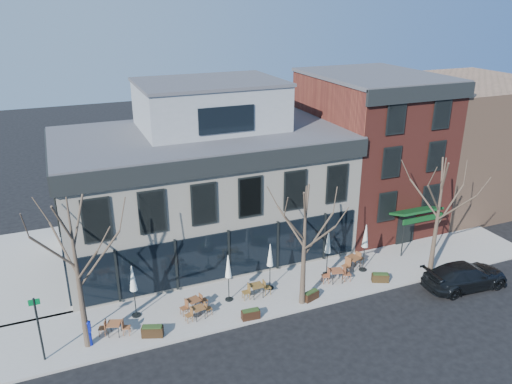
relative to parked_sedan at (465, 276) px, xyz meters
name	(u,v)px	position (x,y,z in m)	size (l,w,h in m)	color
ground	(229,281)	(-12.84, 5.92, -0.77)	(120.00, 120.00, 0.00)	black
sidewalk_front	(292,287)	(-9.59, 3.77, -0.70)	(33.50, 4.70, 0.15)	gray
sidewalk_side	(30,270)	(-24.09, 11.92, -0.70)	(4.50, 12.00, 0.15)	gray
corner_building	(203,182)	(-12.76, 10.99, 3.95)	(18.39, 10.39, 11.10)	silver
red_brick_building	(369,149)	(0.16, 10.90, 4.87)	(8.20, 11.78, 11.18)	maroon
bg_building	(462,140)	(10.16, 11.92, 4.23)	(12.00, 12.00, 10.00)	#8C664C
tree_corner	(78,273)	(-21.32, 2.72, 3.48)	(3.93, 3.98, 7.92)	#382B21
tree_mid	(304,245)	(-9.83, 2.02, 3.02)	(3.50, 3.55, 7.04)	#382B21
tree_right	(438,215)	(-0.82, 2.02, 3.25)	(3.72, 3.77, 7.48)	#382B21
sign_pole	(39,326)	(-23.34, 2.42, 1.30)	(0.50, 0.10, 3.40)	black
parked_sedan	(465,276)	(0.00, 0.00, 0.00)	(2.16, 5.31, 1.54)	black
call_box	(89,332)	(-21.22, 2.70, 0.16)	(0.29, 0.29, 1.48)	#0C1AA0
cafe_set_0	(114,327)	(-19.98, 3.08, -0.18)	(1.66, 0.93, 0.86)	brown
cafe_set_1	(194,304)	(-15.68, 3.56, -0.17)	(1.71, 0.84, 0.88)	brown
cafe_set_2	(199,312)	(-15.63, 2.80, -0.20)	(1.58, 0.72, 0.81)	brown
cafe_set_3	(257,289)	(-11.98, 3.56, -0.14)	(1.76, 0.72, 0.93)	brown
cafe_set_4	(336,275)	(-6.92, 3.21, -0.13)	(1.87, 0.87, 0.96)	brown
cafe_set_5	(353,262)	(-5.17, 4.12, -0.09)	(1.98, 1.14, 1.02)	brown
umbrella_0	(133,281)	(-18.70, 4.29, 1.55)	(0.49, 0.49, 3.07)	black
umbrella_1	(228,269)	(-13.56, 3.83, 1.40)	(0.46, 0.46, 2.86)	black
umbrella_2	(270,257)	(-10.91, 4.08, 1.44)	(0.47, 0.47, 2.91)	black
umbrella_3	(328,245)	(-7.03, 4.18, 1.46)	(0.47, 0.47, 2.95)	black
umbrella_4	(365,238)	(-4.64, 3.77, 1.61)	(0.50, 0.50, 3.16)	black
planter_0	(152,331)	(-18.23, 2.23, -0.32)	(1.17, 0.78, 0.61)	black
planter_1	(251,314)	(-13.07, 1.72, -0.35)	(1.02, 0.47, 0.55)	black
planter_2	(311,295)	(-9.22, 2.10, -0.35)	(1.03, 0.66, 0.54)	black
planter_3	(380,277)	(-4.44, 2.22, -0.34)	(1.08, 0.78, 0.56)	#2F210F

